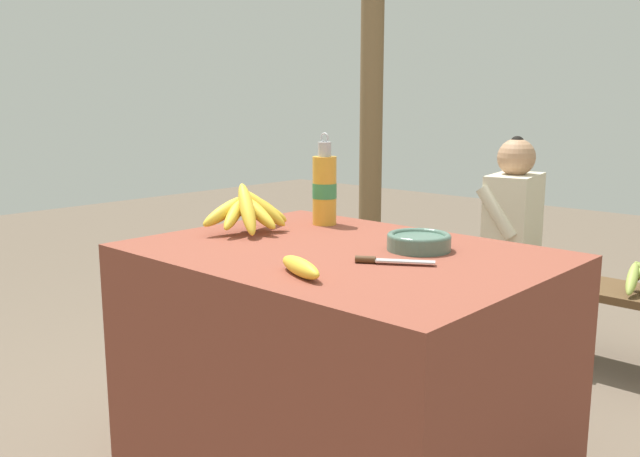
{
  "coord_description": "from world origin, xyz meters",
  "views": [
    {
      "loc": [
        1.27,
        -1.48,
        1.19
      ],
      "look_at": [
        -0.13,
        0.05,
        0.8
      ],
      "focal_mm": 38.0,
      "sensor_mm": 36.0,
      "label": 1
    }
  ],
  "objects": [
    {
      "name": "water_bottle",
      "position": [
        -0.32,
        0.28,
        0.89
      ],
      "size": [
        0.09,
        0.09,
        0.32
      ],
      "color": "gold",
      "rests_on": "market_counter"
    },
    {
      "name": "loose_banana_front",
      "position": [
        0.12,
        -0.3,
        0.78
      ],
      "size": [
        0.2,
        0.11,
        0.04
      ],
      "rotation": [
        0.0,
        0.0,
        -0.36
      ],
      "color": "gold",
      "rests_on": "market_counter"
    },
    {
      "name": "wooden_bench",
      "position": [
        -0.07,
        1.51,
        0.33
      ],
      "size": [
        1.57,
        0.32,
        0.39
      ],
      "color": "brown",
      "rests_on": "ground_plane"
    },
    {
      "name": "market_counter",
      "position": [
        0.0,
        0.0,
        0.38
      ],
      "size": [
        1.2,
        0.89,
        0.76
      ],
      "color": "brown",
      "rests_on": "ground_plane"
    },
    {
      "name": "serving_bowl",
      "position": [
        0.17,
        0.15,
        0.79
      ],
      "size": [
        0.19,
        0.19,
        0.05
      ],
      "color": "#4C6B5B",
      "rests_on": "market_counter"
    },
    {
      "name": "support_post_near",
      "position": [
        -1.36,
        1.86,
        1.24
      ],
      "size": [
        0.14,
        0.14,
        2.48
      ],
      "color": "brown",
      "rests_on": "ground_plane"
    },
    {
      "name": "seated_vendor",
      "position": [
        -0.24,
        1.47,
        0.59
      ],
      "size": [
        0.44,
        0.42,
        1.03
      ],
      "rotation": [
        0.0,
        0.0,
        3.32
      ],
      "color": "#564C60",
      "rests_on": "ground_plane"
    },
    {
      "name": "knife",
      "position": [
        0.2,
        -0.06,
        0.77
      ],
      "size": [
        0.19,
        0.13,
        0.02
      ],
      "rotation": [
        0.0,
        0.0,
        0.56
      ],
      "color": "#BCBCC1",
      "rests_on": "market_counter"
    },
    {
      "name": "banana_bunch_ripe",
      "position": [
        -0.4,
        -0.0,
        0.84
      ],
      "size": [
        0.2,
        0.35,
        0.18
      ],
      "color": "#4C381E",
      "rests_on": "market_counter"
    }
  ]
}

